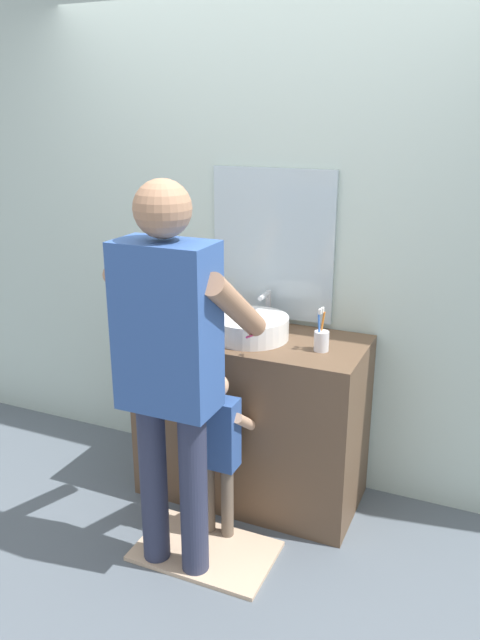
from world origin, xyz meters
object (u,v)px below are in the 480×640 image
Objects in this scene: toothbrush_cup at (321,340)px; soap_bottle at (182,316)px; adult_parent at (170,351)px; child_toddler at (218,442)px.

soap_bottle is at bearing 178.82° from toothbrush_cup.
adult_parent reaches higher than soap_bottle.
toothbrush_cup is at bearing -1.18° from soap_bottle.
toothbrush_cup is at bearing 43.86° from child_toddler.
child_toddler is (0.38, -0.37, -0.45)m from soap_bottle.
soap_bottle is 0.69m from adult_parent.
adult_parent is (-0.09, -0.26, 0.53)m from child_toddler.
soap_bottle reaches higher than child_toddler.
toothbrush_cup is 1.25× the size of soap_bottle.
adult_parent reaches higher than child_toddler.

